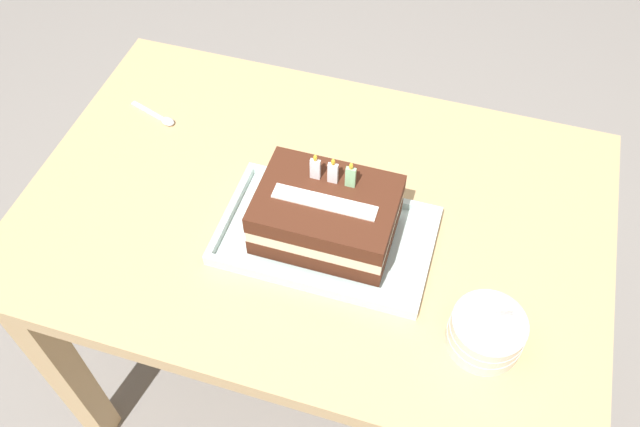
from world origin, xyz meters
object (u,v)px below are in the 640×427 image
object	(u,v)px
foil_tray	(326,237)
bowl_stack	(486,332)
birthday_cake	(326,215)
serving_spoon_near_tray	(162,118)

from	to	relation	value
foil_tray	bowl_stack	xyz separation A→B (m)	(0.29, -0.12, 0.03)
birthday_cake	bowl_stack	distance (m)	0.32
foil_tray	serving_spoon_near_tray	world-z (taller)	foil_tray
serving_spoon_near_tray	bowl_stack	bearing A→B (deg)	-23.72
foil_tray	bowl_stack	world-z (taller)	bowl_stack
birthday_cake	serving_spoon_near_tray	world-z (taller)	birthday_cake
foil_tray	birthday_cake	xyz separation A→B (m)	(0.00, 0.00, 0.07)
bowl_stack	serving_spoon_near_tray	world-z (taller)	bowl_stack
birthday_cake	serving_spoon_near_tray	xyz separation A→B (m)	(-0.41, 0.19, -0.07)
foil_tray	birthday_cake	size ratio (longest dim) A/B	1.61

